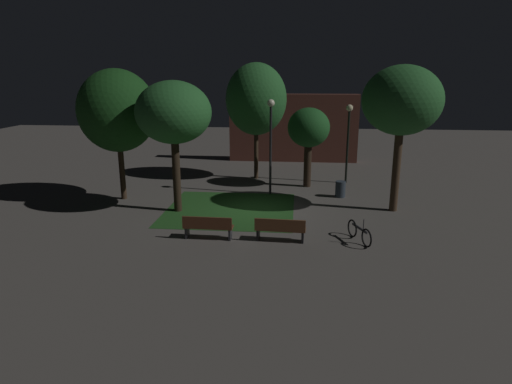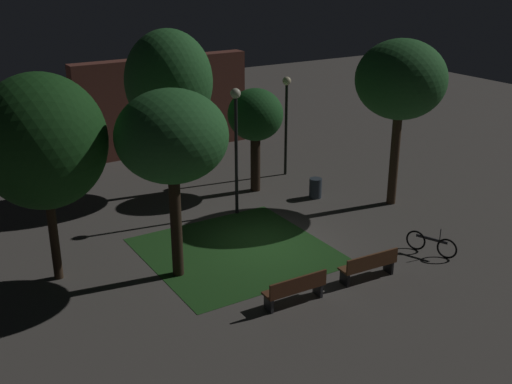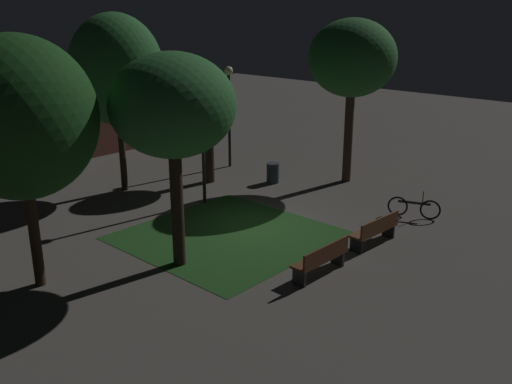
{
  "view_description": "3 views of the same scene",
  "coord_description": "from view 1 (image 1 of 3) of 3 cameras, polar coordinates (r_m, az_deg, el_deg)",
  "views": [
    {
      "loc": [
        1.84,
        -18.27,
        5.84
      ],
      "look_at": [
        0.18,
        -0.71,
        1.06
      ],
      "focal_mm": 31.0,
      "sensor_mm": 36.0,
      "label": 1
    },
    {
      "loc": [
        -10.0,
        -15.53,
        8.9
      ],
      "look_at": [
        0.18,
        0.97,
        1.53
      ],
      "focal_mm": 43.93,
      "sensor_mm": 36.0,
      "label": 2
    },
    {
      "loc": [
        -12.15,
        -11.06,
        6.57
      ],
      "look_at": [
        -0.21,
        -0.22,
        1.26
      ],
      "focal_mm": 39.82,
      "sensor_mm": 36.0,
      "label": 3
    }
  ],
  "objects": [
    {
      "name": "trash_bin",
      "position": [
        21.75,
        10.83,
        0.37
      ],
      "size": [
        0.49,
        0.49,
        0.78
      ],
      "primitive_type": "cylinder",
      "color": "#2D3842",
      "rests_on": "ground"
    },
    {
      "name": "grass_lawn",
      "position": [
        19.55,
        -3.34,
        -2.24
      ],
      "size": [
        5.57,
        5.51,
        0.01
      ],
      "primitive_type": "cube",
      "color": "#23511E",
      "rests_on": "ground"
    },
    {
      "name": "tree_back_right",
      "position": [
        18.8,
        -10.6,
        9.96
      ],
      "size": [
        3.14,
        3.14,
        5.56
      ],
      "color": "#2D2116",
      "rests_on": "ground"
    },
    {
      "name": "tree_right_canopy",
      "position": [
        23.04,
        6.81,
        8.09
      ],
      "size": [
        2.16,
        2.16,
        4.13
      ],
      "color": "#2D2116",
      "rests_on": "ground"
    },
    {
      "name": "lamp_post_plaza_west",
      "position": [
        21.37,
        1.91,
        7.89
      ],
      "size": [
        0.36,
        0.36,
        4.63
      ],
      "color": "black",
      "rests_on": "ground"
    },
    {
      "name": "tree_tall_center",
      "position": [
        24.6,
        0.02,
        11.85
      ],
      "size": [
        3.33,
        3.33,
        6.38
      ],
      "color": "#38281C",
      "rests_on": "ground"
    },
    {
      "name": "bench_front_left",
      "position": [
        16.05,
        -6.22,
        -4.44
      ],
      "size": [
        1.81,
        0.52,
        0.88
      ],
      "color": "brown",
      "rests_on": "ground"
    },
    {
      "name": "tree_lawn_side",
      "position": [
        21.37,
        -17.48,
        9.95
      ],
      "size": [
        3.54,
        3.54,
        6.04
      ],
      "color": "#38281C",
      "rests_on": "ground"
    },
    {
      "name": "tree_left_canopy",
      "position": [
        19.45,
        18.32,
        11.05
      ],
      "size": [
        3.27,
        3.27,
        6.18
      ],
      "color": "#423021",
      "rests_on": "ground"
    },
    {
      "name": "building_wall_backdrop",
      "position": [
        30.04,
        4.83,
        8.22
      ],
      "size": [
        8.55,
        0.8,
        4.48
      ],
      "primitive_type": "cube",
      "color": "brown",
      "rests_on": "ground"
    },
    {
      "name": "bicycle",
      "position": [
        16.18,
        13.18,
        -5.13
      ],
      "size": [
        0.68,
        1.59,
        0.93
      ],
      "color": "black",
      "rests_on": "ground"
    },
    {
      "name": "bench_lawn_edge",
      "position": [
        15.75,
        3.14,
        -4.76
      ],
      "size": [
        1.82,
        0.58,
        0.88
      ],
      "color": "brown",
      "rests_on": "ground"
    },
    {
      "name": "lamp_post_path_center",
      "position": [
        24.18,
        11.83,
        7.86
      ],
      "size": [
        0.36,
        0.36,
        4.23
      ],
      "color": "black",
      "rests_on": "ground"
    },
    {
      "name": "ground_plane",
      "position": [
        19.27,
        -0.32,
        -2.49
      ],
      "size": [
        60.0,
        60.0,
        0.0
      ],
      "primitive_type": "plane",
      "color": "#56514C"
    }
  ]
}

